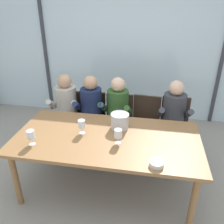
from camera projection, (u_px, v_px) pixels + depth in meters
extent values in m
plane|color=#9E9384|center=(119.00, 144.00, 3.97)|extent=(14.00, 14.00, 0.00)
cube|color=silver|center=(129.00, 52.00, 4.40)|extent=(7.35, 0.03, 2.60)
cube|color=#38383D|center=(45.00, 49.00, 4.64)|extent=(0.06, 0.06, 2.60)
cube|color=#38383D|center=(223.00, 56.00, 4.12)|extent=(0.06, 0.06, 2.60)
cube|color=#568942|center=(141.00, 39.00, 7.59)|extent=(13.35, 2.40, 1.93)
cube|color=olive|center=(107.00, 138.00, 2.75)|extent=(2.15, 1.08, 0.04)
cylinder|color=olive|center=(16.00, 179.00, 2.69)|extent=(0.07, 0.07, 0.73)
cylinder|color=olive|center=(193.00, 203.00, 2.38)|extent=(0.07, 0.07, 0.73)
cylinder|color=olive|center=(48.00, 138.00, 3.47)|extent=(0.07, 0.07, 0.73)
cylinder|color=olive|center=(185.00, 152.00, 3.16)|extent=(0.07, 0.07, 0.73)
cube|color=#332319|center=(67.00, 121.00, 3.76)|extent=(0.45, 0.45, 0.03)
cube|color=#332319|center=(70.00, 103.00, 3.84)|extent=(0.42, 0.04, 0.42)
cylinder|color=#332319|center=(53.00, 138.00, 3.73)|extent=(0.04, 0.04, 0.44)
cylinder|color=#332319|center=(76.00, 141.00, 3.67)|extent=(0.04, 0.04, 0.44)
cylinder|color=#332319|center=(62.00, 126.00, 4.06)|extent=(0.04, 0.04, 0.44)
cylinder|color=#332319|center=(83.00, 128.00, 4.00)|extent=(0.04, 0.04, 0.44)
cube|color=#332319|center=(90.00, 122.00, 3.72)|extent=(0.44, 0.44, 0.03)
cube|color=#332319|center=(93.00, 104.00, 3.80)|extent=(0.42, 0.04, 0.42)
cylinder|color=#332319|center=(76.00, 140.00, 3.69)|extent=(0.04, 0.04, 0.44)
cylinder|color=#332319|center=(99.00, 142.00, 3.63)|extent=(0.04, 0.04, 0.44)
cylinder|color=#332319|center=(83.00, 128.00, 4.02)|extent=(0.04, 0.04, 0.44)
cylinder|color=#332319|center=(104.00, 130.00, 3.96)|extent=(0.04, 0.04, 0.44)
cube|color=#332319|center=(118.00, 125.00, 3.63)|extent=(0.45, 0.45, 0.03)
cube|color=#332319|center=(119.00, 107.00, 3.71)|extent=(0.42, 0.05, 0.42)
cylinder|color=#332319|center=(104.00, 144.00, 3.59)|extent=(0.04, 0.04, 0.44)
cylinder|color=#332319|center=(129.00, 146.00, 3.54)|extent=(0.04, 0.04, 0.44)
cylinder|color=#332319|center=(108.00, 131.00, 3.93)|extent=(0.04, 0.04, 0.44)
cylinder|color=#332319|center=(130.00, 133.00, 3.88)|extent=(0.04, 0.04, 0.44)
cube|color=#332319|center=(144.00, 127.00, 3.58)|extent=(0.47, 0.47, 0.03)
cube|color=#332319|center=(147.00, 108.00, 3.65)|extent=(0.42, 0.07, 0.42)
cylinder|color=#332319|center=(129.00, 145.00, 3.56)|extent=(0.04, 0.04, 0.44)
cylinder|color=#332319|center=(154.00, 149.00, 3.47)|extent=(0.04, 0.04, 0.44)
cylinder|color=#332319|center=(133.00, 132.00, 3.89)|extent=(0.04, 0.04, 0.44)
cylinder|color=#332319|center=(157.00, 135.00, 3.80)|extent=(0.04, 0.04, 0.44)
cube|color=#332319|center=(174.00, 129.00, 3.53)|extent=(0.45, 0.45, 0.03)
cube|color=#332319|center=(175.00, 110.00, 3.61)|extent=(0.42, 0.05, 0.42)
cylinder|color=#332319|center=(160.00, 147.00, 3.50)|extent=(0.04, 0.04, 0.44)
cylinder|color=#332319|center=(186.00, 150.00, 3.44)|extent=(0.04, 0.04, 0.44)
cylinder|color=#332319|center=(160.00, 134.00, 3.84)|extent=(0.04, 0.04, 0.44)
cylinder|color=#332319|center=(184.00, 137.00, 3.77)|extent=(0.04, 0.04, 0.44)
cylinder|color=#B7AD9E|center=(66.00, 103.00, 3.67)|extent=(0.35, 0.35, 0.52)
sphere|color=tan|center=(64.00, 81.00, 3.51)|extent=(0.21, 0.21, 0.21)
cube|color=#47423D|center=(59.00, 123.00, 3.61)|extent=(0.16, 0.41, 0.13)
cube|color=#47423D|center=(70.00, 124.00, 3.60)|extent=(0.16, 0.41, 0.13)
cylinder|color=#47423D|center=(57.00, 144.00, 3.55)|extent=(0.10, 0.10, 0.46)
cylinder|color=#47423D|center=(68.00, 145.00, 3.54)|extent=(0.10, 0.10, 0.46)
cylinder|color=#B7AD9E|center=(52.00, 104.00, 3.57)|extent=(0.11, 0.33, 0.26)
cylinder|color=#B7AD9E|center=(77.00, 105.00, 3.54)|extent=(0.11, 0.33, 0.26)
cylinder|color=#192347|center=(91.00, 105.00, 3.61)|extent=(0.35, 0.35, 0.52)
sphere|color=tan|center=(90.00, 83.00, 3.45)|extent=(0.21, 0.21, 0.21)
cube|color=#47423D|center=(84.00, 126.00, 3.55)|extent=(0.16, 0.41, 0.13)
cube|color=#47423D|center=(96.00, 126.00, 3.54)|extent=(0.16, 0.41, 0.13)
cylinder|color=#47423D|center=(82.00, 147.00, 3.49)|extent=(0.10, 0.10, 0.46)
cylinder|color=#47423D|center=(94.00, 148.00, 3.47)|extent=(0.10, 0.10, 0.46)
cylinder|color=#192347|center=(77.00, 106.00, 3.50)|extent=(0.11, 0.33, 0.26)
cylinder|color=#192347|center=(103.00, 107.00, 3.47)|extent=(0.11, 0.33, 0.26)
cylinder|color=#2D5123|center=(118.00, 107.00, 3.54)|extent=(0.35, 0.35, 0.52)
sphere|color=#DBAD89|center=(118.00, 84.00, 3.38)|extent=(0.21, 0.21, 0.21)
cube|color=#47423D|center=(108.00, 127.00, 3.51)|extent=(0.17, 0.41, 0.13)
cube|color=#47423D|center=(120.00, 129.00, 3.46)|extent=(0.17, 0.41, 0.13)
cylinder|color=#47423D|center=(105.00, 149.00, 3.45)|extent=(0.10, 0.10, 0.46)
cylinder|color=#47423D|center=(117.00, 151.00, 3.41)|extent=(0.10, 0.10, 0.46)
cylinder|color=#2D5123|center=(103.00, 107.00, 3.47)|extent=(0.11, 0.33, 0.26)
cylinder|color=#2D5123|center=(129.00, 110.00, 3.38)|extent=(0.11, 0.33, 0.26)
cylinder|color=#38383D|center=(174.00, 111.00, 3.41)|extent=(0.33, 0.33, 0.52)
sphere|color=#DBAD89|center=(177.00, 88.00, 3.26)|extent=(0.21, 0.21, 0.21)
cube|color=#47423D|center=(166.00, 133.00, 3.36)|extent=(0.14, 0.40, 0.13)
cube|color=#47423D|center=(179.00, 134.00, 3.34)|extent=(0.14, 0.40, 0.13)
cylinder|color=#47423D|center=(165.00, 156.00, 3.30)|extent=(0.10, 0.10, 0.46)
cylinder|color=#47423D|center=(179.00, 157.00, 3.28)|extent=(0.10, 0.10, 0.46)
cylinder|color=#38383D|center=(161.00, 112.00, 3.32)|extent=(0.09, 0.33, 0.26)
cylinder|color=#38383D|center=(189.00, 114.00, 3.27)|extent=(0.09, 0.33, 0.26)
cylinder|color=#B7B7BC|center=(120.00, 121.00, 2.88)|extent=(0.22, 0.22, 0.19)
torus|color=silver|center=(120.00, 114.00, 2.84)|extent=(0.23, 0.23, 0.01)
cylinder|color=silver|center=(157.00, 164.00, 2.27)|extent=(0.14, 0.14, 0.05)
cylinder|color=silver|center=(32.00, 144.00, 2.60)|extent=(0.07, 0.07, 0.00)
cylinder|color=silver|center=(32.00, 141.00, 2.59)|extent=(0.01, 0.01, 0.07)
cylinder|color=silver|center=(31.00, 134.00, 2.55)|extent=(0.08, 0.08, 0.09)
cylinder|color=silver|center=(82.00, 133.00, 2.81)|extent=(0.07, 0.07, 0.00)
cylinder|color=silver|center=(82.00, 130.00, 2.80)|extent=(0.01, 0.01, 0.07)
cylinder|color=silver|center=(82.00, 124.00, 2.76)|extent=(0.08, 0.08, 0.09)
cylinder|color=#560C1E|center=(82.00, 126.00, 2.77)|extent=(0.07, 0.07, 0.04)
cylinder|color=silver|center=(118.00, 143.00, 2.63)|extent=(0.07, 0.07, 0.00)
cylinder|color=silver|center=(118.00, 140.00, 2.61)|extent=(0.01, 0.01, 0.07)
cylinder|color=silver|center=(118.00, 133.00, 2.57)|extent=(0.08, 0.08, 0.09)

